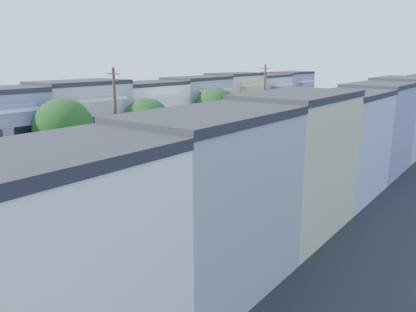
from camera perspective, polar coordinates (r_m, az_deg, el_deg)
ground at (r=32.32m, az=-7.87°, el=-6.28°), size 160.00×160.00×0.00m
road_slab at (r=43.61m, az=6.31°, el=-0.98°), size 12.00×70.00×0.02m
curb_left at (r=46.93m, az=0.01°, el=0.23°), size 0.30×70.00×0.15m
curb_right at (r=40.89m, az=13.55°, el=-2.17°), size 0.30×70.00×0.15m
sidewalk_left at (r=47.72m, az=-1.22°, el=0.45°), size 2.60×70.00×0.15m
sidewalk_right at (r=40.41m, az=15.22°, el=-2.46°), size 2.60×70.00×0.15m
centerline at (r=43.62m, az=6.31°, el=-0.99°), size 0.12×70.00×0.01m
townhouse_row_left at (r=50.15m, az=-4.60°, el=0.97°), size 5.00×70.00×8.50m
townhouse_row_right at (r=39.22m, az=20.33°, el=-3.44°), size 5.00×70.00×8.50m
tree_b at (r=33.80m, az=-19.74°, el=3.68°), size 4.70×4.70×7.94m
tree_c at (r=39.32m, az=-8.72°, el=4.64°), size 4.70×4.70×7.27m
tree_d at (r=47.35m, az=0.89°, el=6.76°), size 4.70×4.70×7.66m
tree_e at (r=61.32m, az=10.26°, el=7.55°), size 4.27×4.27×6.86m
tree_far_r at (r=54.78m, az=21.60°, el=5.04°), size 3.10×3.10×5.27m
utility_pole_near at (r=36.92m, az=-12.79°, el=4.27°), size 1.60×0.26×10.00m
utility_pole_far at (r=56.92m, az=7.92°, el=7.64°), size 1.60×0.26×10.00m
fedex_truck at (r=30.16m, az=-5.09°, el=-4.65°), size 2.16×5.60×2.69m
lead_sedan at (r=37.39m, az=4.22°, el=-2.38°), size 1.78×4.04×1.31m
parked_left_b at (r=31.43m, az=-25.26°, el=-6.67°), size 2.18×4.65×1.46m
parked_left_c at (r=35.83m, az=-13.02°, el=-3.36°), size 1.66×4.22×1.36m
parked_left_d at (r=43.13m, az=-1.96°, el=-0.19°), size 2.09×4.44×1.30m
parked_right_a at (r=23.96m, az=-12.82°, el=-11.87°), size 1.60×4.48×1.49m
parked_right_b at (r=28.48m, az=-1.86°, el=-7.30°), size 1.93×4.73×1.52m
parked_right_c at (r=42.94m, az=13.30°, el=-0.52°), size 2.42×5.19×1.44m
parked_right_d at (r=52.45m, az=18.11°, el=1.73°), size 2.15×5.03×1.50m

